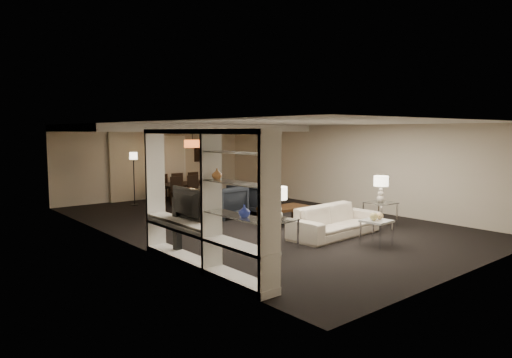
{
  "coord_description": "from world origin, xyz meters",
  "views": [
    {
      "loc": [
        -7.39,
        -8.87,
        2.31
      ],
      "look_at": [
        0.0,
        0.0,
        1.1
      ],
      "focal_mm": 32.0,
      "sensor_mm": 36.0,
      "label": 1
    }
  ],
  "objects": [
    {
      "name": "floor",
      "position": [
        0.0,
        0.0,
        0.0
      ],
      "size": [
        11.0,
        11.0,
        0.0
      ],
      "primitive_type": "plane",
      "color": "black",
      "rests_on": "ground"
    },
    {
      "name": "ceiling",
      "position": [
        0.0,
        0.0,
        2.5
      ],
      "size": [
        7.0,
        11.0,
        0.02
      ],
      "primitive_type": "cube",
      "color": "silver",
      "rests_on": "ground"
    },
    {
      "name": "wall_back",
      "position": [
        0.0,
        5.5,
        1.25
      ],
      "size": [
        7.0,
        0.02,
        2.5
      ],
      "primitive_type": "cube",
      "color": "beige",
      "rests_on": "ground"
    },
    {
      "name": "wall_front",
      "position": [
        0.0,
        -5.5,
        1.25
      ],
      "size": [
        7.0,
        0.02,
        2.5
      ],
      "primitive_type": "cube",
      "color": "beige",
      "rests_on": "ground"
    },
    {
      "name": "wall_left",
      "position": [
        -3.5,
        0.0,
        1.25
      ],
      "size": [
        0.02,
        11.0,
        2.5
      ],
      "primitive_type": "cube",
      "color": "beige",
      "rests_on": "ground"
    },
    {
      "name": "wall_right",
      "position": [
        3.5,
        0.0,
        1.25
      ],
      "size": [
        0.02,
        11.0,
        2.5
      ],
      "primitive_type": "cube",
      "color": "beige",
      "rests_on": "ground"
    },
    {
      "name": "ceiling_soffit",
      "position": [
        0.0,
        3.5,
        2.4
      ],
      "size": [
        7.0,
        4.0,
        0.2
      ],
      "primitive_type": "cube",
      "color": "silver",
      "rests_on": "ceiling"
    },
    {
      "name": "curtains",
      "position": [
        -0.9,
        5.42,
        1.2
      ],
      "size": [
        1.5,
        0.12,
        2.4
      ],
      "primitive_type": "cube",
      "color": "beige",
      "rests_on": "wall_back"
    },
    {
      "name": "door",
      "position": [
        0.7,
        5.47,
        1.05
      ],
      "size": [
        0.9,
        0.05,
        2.1
      ],
      "primitive_type": "cube",
      "color": "silver",
      "rests_on": "wall_back"
    },
    {
      "name": "painting",
      "position": [
        2.1,
        5.46,
        1.55
      ],
      "size": [
        0.95,
        0.04,
        0.65
      ],
      "primitive_type": "cube",
      "color": "#142D38",
      "rests_on": "wall_back"
    },
    {
      "name": "media_unit",
      "position": [
        -3.31,
        -2.6,
        1.18
      ],
      "size": [
        0.38,
        3.4,
        2.35
      ],
      "primitive_type": null,
      "color": "white",
      "rests_on": "wall_left"
    },
    {
      "name": "pendant_light",
      "position": [
        0.3,
        3.5,
        1.92
      ],
      "size": [
        0.52,
        0.52,
        0.24
      ],
      "primitive_type": "cylinder",
      "color": "#D8591E",
      "rests_on": "ceiling_soffit"
    },
    {
      "name": "sofa",
      "position": [
        0.3,
        -2.36,
        0.33
      ],
      "size": [
        2.33,
        1.02,
        0.67
      ],
      "primitive_type": "imported",
      "rotation": [
        0.0,
        0.0,
        0.06
      ],
      "color": "beige",
      "rests_on": "floor"
    },
    {
      "name": "coffee_table",
      "position": [
        0.3,
        -0.76,
        0.22
      ],
      "size": [
        1.28,
        0.77,
        0.45
      ],
      "primitive_type": null,
      "rotation": [
        0.0,
        0.0,
        -0.04
      ],
      "color": "black",
      "rests_on": "floor"
    },
    {
      "name": "armchair_left",
      "position": [
        -0.3,
        0.94,
        0.42
      ],
      "size": [
        0.94,
        0.96,
        0.85
      ],
      "primitive_type": "imported",
      "rotation": [
        0.0,
        0.0,
        3.18
      ],
      "color": "black",
      "rests_on": "floor"
    },
    {
      "name": "armchair_right",
      "position": [
        0.9,
        0.94,
        0.42
      ],
      "size": [
        0.99,
        1.01,
        0.85
      ],
      "primitive_type": "imported",
      "rotation": [
        0.0,
        0.0,
        3.24
      ],
      "color": "black",
      "rests_on": "floor"
    },
    {
      "name": "side_table_left",
      "position": [
        -1.4,
        -2.36,
        0.29
      ],
      "size": [
        0.7,
        0.7,
        0.58
      ],
      "primitive_type": null,
      "rotation": [
        0.0,
        0.0,
        0.13
      ],
      "color": "silver",
      "rests_on": "floor"
    },
    {
      "name": "side_table_right",
      "position": [
        2.0,
        -2.36,
        0.29
      ],
      "size": [
        0.69,
        0.69,
        0.58
      ],
      "primitive_type": null,
      "rotation": [
        0.0,
        0.0,
        -0.1
      ],
      "color": "white",
      "rests_on": "floor"
    },
    {
      "name": "table_lamp_left",
      "position": [
        -1.4,
        -2.36,
        0.91
      ],
      "size": [
        0.39,
        0.39,
        0.65
      ],
      "primitive_type": null,
      "rotation": [
        0.0,
        0.0,
        -0.11
      ],
      "color": "beige",
      "rests_on": "side_table_left"
    },
    {
      "name": "table_lamp_right",
      "position": [
        2.0,
        -2.36,
        0.91
      ],
      "size": [
        0.38,
        0.38,
        0.65
      ],
      "primitive_type": null,
      "rotation": [
        0.0,
        0.0,
        0.07
      ],
      "color": "beige",
      "rests_on": "side_table_right"
    },
    {
      "name": "marble_table",
      "position": [
        0.3,
        -3.46,
        0.26
      ],
      "size": [
        0.55,
        0.55,
        0.52
      ],
      "primitive_type": null,
      "rotation": [
        0.0,
        0.0,
        0.06
      ],
      "color": "silver",
      "rests_on": "floor"
    },
    {
      "name": "gold_gourd_a",
      "position": [
        0.2,
        -3.46,
        0.61
      ],
      "size": [
        0.17,
        0.17,
        0.17
      ],
      "primitive_type": "sphere",
      "color": "#DCC874",
      "rests_on": "marble_table"
    },
    {
      "name": "gold_gourd_b",
      "position": [
        0.4,
        -3.46,
        0.6
      ],
      "size": [
        0.15,
        0.15,
        0.15
      ],
      "primitive_type": "sphere",
      "color": "#E5BA79",
      "rests_on": "marble_table"
    },
    {
      "name": "television",
      "position": [
        -3.28,
        -1.91,
        1.03
      ],
      "size": [
        0.98,
        0.13,
        0.56
      ],
      "primitive_type": "imported",
      "rotation": [
        0.0,
        0.0,
        1.57
      ],
      "color": "black",
      "rests_on": "media_unit"
    },
    {
      "name": "vase_blue",
      "position": [
        -3.31,
        -3.7,
        1.15
      ],
      "size": [
        0.17,
        0.17,
        0.18
      ],
      "primitive_type": "imported",
      "color": "#2A3BB7",
      "rests_on": "media_unit"
    },
    {
      "name": "vase_amber",
      "position": [
        -3.31,
        -3.01,
        1.65
      ],
      "size": [
        0.16,
        0.16,
        0.17
      ],
      "primitive_type": "imported",
      "color": "#C07A40",
      "rests_on": "media_unit"
    },
    {
      "name": "floor_speaker",
      "position": [
        -3.2,
        -1.55,
        0.55
      ],
      "size": [
        0.13,
        0.13,
        1.11
      ],
      "primitive_type": "cube",
      "rotation": [
        0.0,
        0.0,
        0.11
      ],
      "color": "black",
      "rests_on": "floor"
    },
    {
      "name": "dining_table",
      "position": [
        0.35,
        4.07,
        0.31
      ],
      "size": [
        1.78,
        1.04,
        0.61
      ],
      "primitive_type": "imported",
      "rotation": [
        0.0,
        0.0,
        0.04
      ],
      "color": "black",
      "rests_on": "floor"
    },
    {
      "name": "chair_nl",
      "position": [
        -0.25,
        3.42,
        0.45
      ],
      "size": [
        0.44,
        0.44,
        0.91
      ],
      "primitive_type": null,
      "rotation": [
        0.0,
        0.0,
        0.04
      ],
      "color": "black",
      "rests_on": "floor"
    },
    {
      "name": "chair_nm",
      "position": [
        0.35,
        3.42,
        0.45
      ],
      "size": [
        0.43,
        0.43,
        0.91
      ],
      "primitive_type": null,
      "rotation": [
        0.0,
        0.0,
        -0.03
      ],
      "color": "black",
      "rests_on": "floor"
    },
    {
      "name": "chair_nr",
      "position": [
        0.95,
        3.42,
        0.45
      ],
      "size": [
        0.43,
        0.43,
        0.91
      ],
      "primitive_type": null,
      "rotation": [
        0.0,
        0.0,
        -0.02
      ],
      "color": "black",
      "rests_on": "floor"
    },
    {
      "name": "chair_fl",
      "position": [
        -0.25,
        4.72,
        0.45
      ],
      "size": [
        0.44,
        0.44,
        0.91
      ],
      "primitive_type": null,
      "rotation": [
        0.0,
        0.0,
        3.2
      ],
      "color": "black",
      "rests_on": "floor"
    },
    {
      "name": "chair_fm",
      "position": [
        0.35,
        4.72,
        0.45
      ],
      "size": [
        0.47,
        0.47,
        0.91
      ],
      "primitive_type": null,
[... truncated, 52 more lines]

